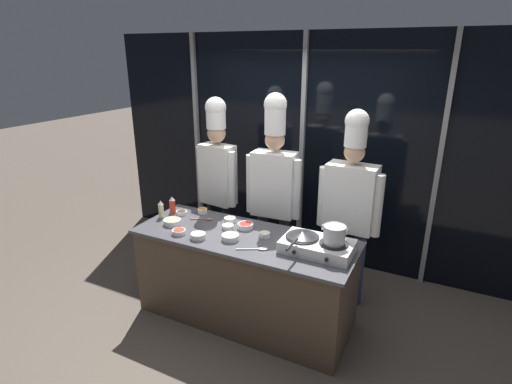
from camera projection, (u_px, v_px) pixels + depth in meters
ground_plane at (245, 316)px, 3.95m from camera, size 24.00×24.00×0.00m
window_wall_back at (303, 151)px, 4.77m from camera, size 5.27×0.09×2.70m
demo_counter at (244, 278)px, 3.81m from camera, size 2.07×0.77×0.88m
portable_stove at (317, 246)px, 3.36m from camera, size 0.60×0.38×0.11m
frying_pan at (302, 234)px, 3.38m from camera, size 0.29×0.49×0.05m
stock_pot at (334, 234)px, 3.25m from camera, size 0.21×0.19×0.15m
squeeze_bottle_chili at (172, 205)px, 4.15m from camera, size 0.06×0.06×0.18m
squeeze_bottle_oil at (161, 209)px, 4.04m from camera, size 0.05×0.05×0.18m
prep_bowl_mushrooms at (172, 221)px, 3.89m from camera, size 0.17×0.17×0.05m
prep_bowl_shrimp at (198, 235)px, 3.60m from camera, size 0.14×0.14×0.05m
prep_bowl_bell_pepper at (245, 225)px, 3.81m from camera, size 0.15×0.15×0.05m
prep_bowl_ginger at (230, 220)px, 3.95m from camera, size 0.12×0.12×0.05m
prep_bowl_soy_glaze at (181, 212)px, 4.14m from camera, size 0.11×0.11×0.04m
prep_bowl_noodles at (230, 237)px, 3.58m from camera, size 0.16×0.16×0.05m
prep_bowl_bean_sprouts at (265, 234)px, 3.63m from camera, size 0.10×0.10×0.05m
prep_bowl_rice at (228, 227)px, 3.80m from camera, size 0.11×0.11×0.04m
prep_bowl_carrots at (203, 210)px, 4.16m from camera, size 0.10×0.10×0.05m
prep_bowl_chili_flakes at (179, 232)px, 3.69m from camera, size 0.13×0.13×0.04m
serving_spoon_slotted at (206, 219)px, 4.01m from camera, size 0.22×0.13×0.02m
serving_spoon_solid at (259, 249)px, 3.41m from camera, size 0.26×0.16×0.02m
chef_head at (218, 171)px, 4.45m from camera, size 0.52×0.25×2.03m
chef_sous at (274, 181)px, 4.13m from camera, size 0.59×0.26×2.11m
chef_line at (350, 199)px, 3.86m from camera, size 0.63×0.27×1.99m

